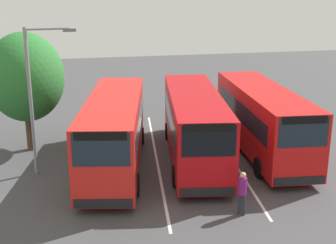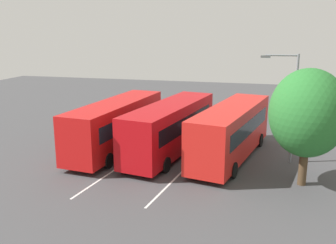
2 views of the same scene
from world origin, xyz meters
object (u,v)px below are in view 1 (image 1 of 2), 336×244
bus_far_left (114,130)px  bus_center_left (194,124)px  bus_center_right (262,118)px  pedestrian (242,190)px  depot_tree (26,77)px  street_lamp (35,91)px

bus_far_left → bus_center_left: bearing=103.4°
bus_center_right → pedestrian: bus_center_right is taller
bus_far_left → depot_tree: depot_tree is taller
bus_far_left → pedestrian: size_ratio=6.05×
bus_center_left → depot_tree: bearing=-102.4°
street_lamp → bus_far_left: bearing=-5.2°
pedestrian → depot_tree: size_ratio=0.28×
bus_far_left → depot_tree: (-3.42, -4.07, 2.06)m
bus_far_left → bus_center_right: same height
bus_center_left → pedestrian: bus_center_left is taller
bus_center_right → depot_tree: depot_tree is taller
bus_far_left → bus_center_right: bearing=104.2°
depot_tree → pedestrian: bearing=41.0°
street_lamp → depot_tree: street_lamp is taller
bus_far_left → street_lamp: bearing=-77.9°
bus_far_left → bus_center_right: (-0.33, 7.66, 0.00)m
bus_center_right → bus_far_left: bearing=-81.4°
street_lamp → pedestrian: bearing=-44.0°
bus_center_left → street_lamp: (0.15, -7.37, 2.03)m
bus_far_left → street_lamp: size_ratio=1.57×
bus_center_left → pedestrian: bearing=11.1°
bus_center_right → depot_tree: (-3.08, -11.73, 2.06)m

